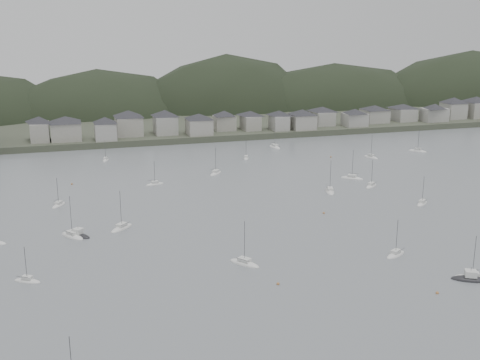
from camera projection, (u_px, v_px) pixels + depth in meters
name	position (u px, v px, depth m)	size (l,w,h in m)	color
ground	(341.00, 291.00, 127.29)	(900.00, 900.00, 0.00)	slate
far_shore_land	(146.00, 108.00, 400.04)	(900.00, 250.00, 3.00)	#383D2D
forested_ridge	(160.00, 132.00, 380.93)	(851.55, 103.94, 102.57)	black
waterfront_town	(272.00, 118.00, 309.05)	(451.48, 28.46, 12.92)	gray
sailboat_lead	(106.00, 160.00, 250.88)	(3.96, 6.93, 9.06)	silver
moored_fleet	(246.00, 211.00, 182.12)	(263.14, 178.32, 13.05)	silver
motor_launch_near	(470.00, 279.00, 132.79)	(8.78, 6.69, 3.99)	black
motor_launch_far	(78.00, 235.00, 160.42)	(7.41, 7.46, 3.85)	black
mooring_buoys	(280.00, 213.00, 180.17)	(172.08, 130.30, 0.70)	#AF703A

